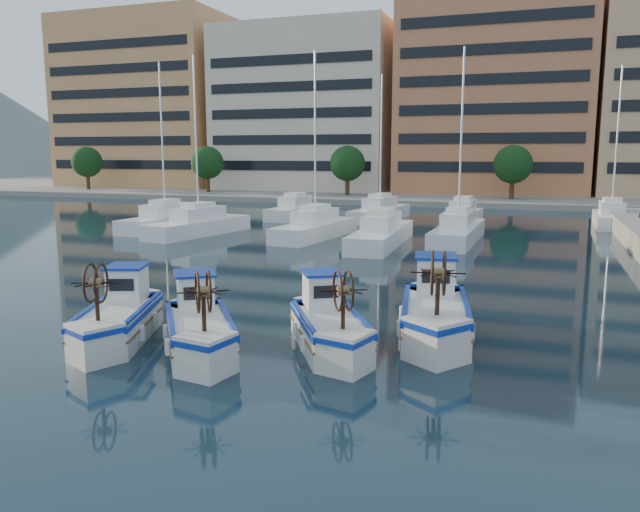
% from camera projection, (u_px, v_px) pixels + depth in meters
% --- Properties ---
extents(ground, '(300.00, 300.00, 0.00)m').
position_uv_depth(ground, '(274.00, 352.00, 17.03)').
color(ground, '#182E3E').
rests_on(ground, ground).
extents(waterfront, '(180.00, 40.00, 25.60)m').
position_uv_depth(waterfront, '(567.00, 103.00, 72.81)').
color(waterfront, gray).
rests_on(waterfront, ground).
extents(yacht_marina, '(39.21, 23.33, 11.50)m').
position_uv_depth(yacht_marina, '(394.00, 223.00, 43.39)').
color(yacht_marina, white).
rests_on(yacht_marina, ground).
extents(fishing_boat_a, '(2.92, 4.26, 2.57)m').
position_uv_depth(fishing_boat_a, '(119.00, 316.00, 18.08)').
color(fishing_boat_a, silver).
rests_on(fishing_boat_a, ground).
extents(fishing_boat_b, '(3.60, 4.16, 2.56)m').
position_uv_depth(fishing_boat_b, '(199.00, 325.00, 17.06)').
color(fishing_boat_b, silver).
rests_on(fishing_boat_b, ground).
extents(fishing_boat_c, '(3.36, 4.15, 2.52)m').
position_uv_depth(fishing_boat_c, '(329.00, 323.00, 17.32)').
color(fishing_boat_c, silver).
rests_on(fishing_boat_c, ground).
extents(fishing_boat_d, '(2.61, 4.76, 2.89)m').
position_uv_depth(fishing_boat_d, '(435.00, 310.00, 18.33)').
color(fishing_boat_d, silver).
rests_on(fishing_boat_d, ground).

